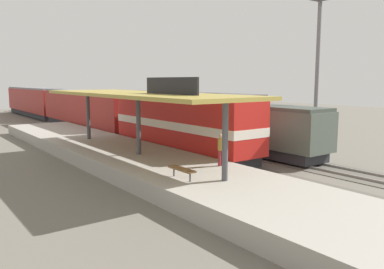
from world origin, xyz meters
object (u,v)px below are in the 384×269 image
object	(u,v)px
freight_car	(254,128)
light_mast	(319,38)
locomotive	(181,122)
passenger_carriage_rear	(34,101)
passenger_carriage_front	(86,109)
platform_bench	(182,170)
person_waiting	(221,148)

from	to	relation	value
freight_car	light_mast	size ratio (longest dim) A/B	1.03
locomotive	passenger_carriage_rear	distance (m)	38.80
passenger_carriage_rear	locomotive	bearing A→B (deg)	-90.00
passenger_carriage_front	light_mast	xyz separation A→B (m)	(7.80, -23.82, 6.08)
passenger_carriage_front	passenger_carriage_rear	distance (m)	20.80
passenger_carriage_rear	platform_bench	bearing A→B (deg)	-97.21
passenger_carriage_rear	person_waiting	world-z (taller)	passenger_carriage_rear
locomotive	passenger_carriage_rear	size ratio (longest dim) A/B	0.72
passenger_carriage_front	freight_car	size ratio (longest dim) A/B	1.67
passenger_carriage_rear	freight_car	xyz separation A→B (m)	(4.60, -41.66, -0.34)
passenger_carriage_front	passenger_carriage_rear	bearing A→B (deg)	90.00
locomotive	passenger_carriage_front	bearing A→B (deg)	90.00
freight_car	passenger_carriage_front	bearing A→B (deg)	102.44
platform_bench	passenger_carriage_rear	xyz separation A→B (m)	(6.00, 47.41, 0.97)
passenger_carriage_rear	person_waiting	distance (m)	46.43
platform_bench	person_waiting	xyz separation A→B (m)	(3.29, 1.06, 0.51)
platform_bench	passenger_carriage_front	world-z (taller)	passenger_carriage_front
light_mast	freight_car	bearing A→B (deg)	137.27
locomotive	light_mast	size ratio (longest dim) A/B	1.23
light_mast	person_waiting	world-z (taller)	light_mast
passenger_carriage_rear	light_mast	xyz separation A→B (m)	(7.80, -44.62, 6.08)
freight_car	person_waiting	world-z (taller)	freight_car
locomotive	passenger_carriage_front	distance (m)	18.00
freight_car	light_mast	bearing A→B (deg)	-42.73
platform_bench	passenger_carriage_rear	world-z (taller)	passenger_carriage_rear
freight_car	person_waiting	xyz separation A→B (m)	(-7.31, -4.69, -0.12)
platform_bench	locomotive	bearing A→B (deg)	55.13
light_mast	person_waiting	distance (m)	12.50
light_mast	locomotive	bearing A→B (deg)	143.29
freight_car	person_waiting	bearing A→B (deg)	-147.29
passenger_carriage_front	light_mast	bearing A→B (deg)	-71.87
platform_bench	locomotive	distance (m)	10.55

